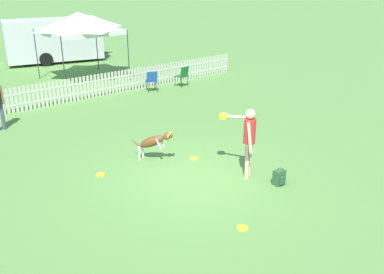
# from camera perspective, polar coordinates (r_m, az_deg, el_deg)

# --- Properties ---
(ground_plane) EXTENTS (240.00, 240.00, 0.00)m
(ground_plane) POSITION_cam_1_polar(r_m,az_deg,el_deg) (10.35, 0.13, -5.54)
(ground_plane) COLOR #5B8C42
(handler_person) EXTENTS (0.45, 1.11, 1.71)m
(handler_person) POSITION_cam_1_polar(r_m,az_deg,el_deg) (10.13, 7.42, 0.37)
(handler_person) COLOR beige
(handler_person) RESTS_ON ground_plane
(leaping_dog) EXTENTS (0.74, 1.14, 0.89)m
(leaping_dog) POSITION_cam_1_polar(r_m,az_deg,el_deg) (11.11, -5.16, -0.58)
(leaping_dog) COLOR brown
(leaping_dog) RESTS_ON ground_plane
(frisbee_near_handler) EXTENTS (0.22, 0.22, 0.02)m
(frisbee_near_handler) POSITION_cam_1_polar(r_m,az_deg,el_deg) (8.55, 6.74, -11.95)
(frisbee_near_handler) COLOR yellow
(frisbee_near_handler) RESTS_ON ground_plane
(frisbee_near_dog) EXTENTS (0.22, 0.22, 0.02)m
(frisbee_near_dog) POSITION_cam_1_polar(r_m,az_deg,el_deg) (11.36, 0.28, -2.89)
(frisbee_near_dog) COLOR yellow
(frisbee_near_dog) RESTS_ON ground_plane
(frisbee_midfield) EXTENTS (0.22, 0.22, 0.02)m
(frisbee_midfield) POSITION_cam_1_polar(r_m,az_deg,el_deg) (10.74, -12.10, -4.92)
(frisbee_midfield) COLOR yellow
(frisbee_midfield) RESTS_ON ground_plane
(backpack_on_grass) EXTENTS (0.26, 0.22, 0.37)m
(backpack_on_grass) POSITION_cam_1_polar(r_m,az_deg,el_deg) (10.19, 11.56, -5.32)
(backpack_on_grass) COLOR #2D5633
(backpack_on_grass) RESTS_ON ground_plane
(picket_fence) EXTENTS (17.02, 0.04, 0.90)m
(picket_fence) POSITION_cam_1_polar(r_m,az_deg,el_deg) (16.66, -17.19, 5.74)
(picket_fence) COLOR beige
(picket_fence) RESTS_ON ground_plane
(folding_chair_center) EXTENTS (0.53, 0.54, 0.88)m
(folding_chair_center) POSITION_cam_1_polar(r_m,az_deg,el_deg) (18.31, -1.25, 8.32)
(folding_chair_center) COLOR #333338
(folding_chair_center) RESTS_ON ground_plane
(folding_chair_green_right) EXTENTS (0.56, 0.58, 0.87)m
(folding_chair_green_right) POSITION_cam_1_polar(r_m,az_deg,el_deg) (17.62, -5.41, 7.66)
(folding_chair_green_right) COLOR #333338
(folding_chair_green_right) RESTS_ON ground_plane
(canopy_tent_main) EXTENTS (3.04, 3.04, 2.98)m
(canopy_tent_main) POSITION_cam_1_polar(r_m,az_deg,el_deg) (19.81, -14.84, 14.48)
(canopy_tent_main) COLOR #333338
(canopy_tent_main) RESTS_ON ground_plane
(equipment_trailer) EXTENTS (5.82, 3.16, 2.24)m
(equipment_trailer) POSITION_cam_1_polar(r_m,az_deg,el_deg) (24.68, -18.01, 12.28)
(equipment_trailer) COLOR silver
(equipment_trailer) RESTS_ON ground_plane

